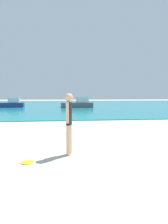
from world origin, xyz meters
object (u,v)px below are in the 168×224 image
(boat_near, at_px, (10,104))
(frisbee, at_px, (27,162))
(person_standing, at_px, (69,120))
(boat_far, at_px, (78,104))

(boat_near, bearing_deg, frisbee, 104.10)
(person_standing, height_order, boat_far, person_standing)
(frisbee, bearing_deg, boat_far, 81.95)
(person_standing, bearing_deg, frisbee, 133.32)
(person_standing, xyz_separation_m, boat_near, (-8.09, 22.94, -0.43))
(boat_far, bearing_deg, frisbee, 72.03)
(person_standing, height_order, boat_near, person_standing)
(person_standing, distance_m, frisbee, 1.54)
(boat_near, distance_m, boat_far, 10.24)
(person_standing, distance_m, boat_near, 24.33)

